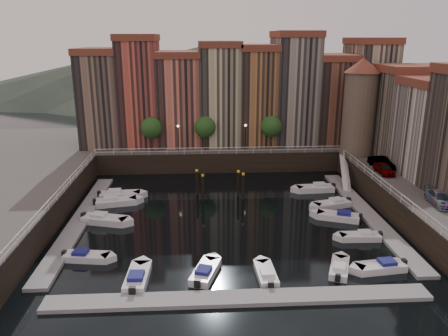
{
  "coord_description": "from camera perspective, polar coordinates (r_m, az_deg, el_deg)",
  "views": [
    {
      "loc": [
        -2.85,
        -46.33,
        19.6
      ],
      "look_at": [
        0.03,
        4.0,
        4.41
      ],
      "focal_mm": 35.0,
      "sensor_mm": 36.0,
      "label": 1
    }
  ],
  "objects": [
    {
      "name": "boat_near_2",
      "position": [
        38.19,
        5.52,
        -13.63
      ],
      "size": [
        1.71,
        4.29,
        0.98
      ],
      "rotation": [
        0.0,
        0.0,
        1.61
      ],
      "color": "silver",
      "rests_on": "ground"
    },
    {
      "name": "corner_tower",
      "position": [
        65.66,
        17.29,
        7.78
      ],
      "size": [
        5.2,
        5.2,
        13.8
      ],
      "color": "#6B5B4C",
      "rests_on": "quay_right"
    },
    {
      "name": "boat_left_4",
      "position": [
        56.89,
        -13.54,
        -3.44
      ],
      "size": [
        5.34,
        2.23,
        1.21
      ],
      "rotation": [
        0.0,
        0.0,
        0.06
      ],
      "color": "silver",
      "rests_on": "ground"
    },
    {
      "name": "car_a",
      "position": [
        58.24,
        20.18,
        -0.16
      ],
      "size": [
        1.71,
        4.0,
        1.35
      ],
      "primitive_type": "imported",
      "rotation": [
        0.0,
        0.0,
        0.03
      ],
      "color": "gray",
      "rests_on": "quay_right"
    },
    {
      "name": "mountains",
      "position": [
        156.84,
        -1.64,
        12.49
      ],
      "size": [
        145.0,
        100.0,
        18.0
      ],
      "color": "#2D382D",
      "rests_on": "ground"
    },
    {
      "name": "boat_near_3",
      "position": [
        40.16,
        14.83,
        -12.54
      ],
      "size": [
        2.83,
        4.21,
        0.95
      ],
      "rotation": [
        0.0,
        0.0,
        1.19
      ],
      "color": "silver",
      "rests_on": "ground"
    },
    {
      "name": "boat_near_0",
      "position": [
        38.11,
        -11.24,
        -13.89
      ],
      "size": [
        1.95,
        4.89,
        1.12
      ],
      "rotation": [
        0.0,
        0.0,
        1.53
      ],
      "color": "silver",
      "rests_on": "ground"
    },
    {
      "name": "right_terrace",
      "position": [
        58.95,
        26.76,
        5.16
      ],
      "size": [
        9.3,
        24.3,
        14.0
      ],
      "color": "#776B5A",
      "rests_on": "quay_right"
    },
    {
      "name": "far_terrace",
      "position": [
        70.64,
        1.78,
        9.73
      ],
      "size": [
        48.7,
        10.3,
        17.5
      ],
      "color": "#7C624F",
      "rests_on": "quay_far"
    },
    {
      "name": "car_c",
      "position": [
        49.93,
        26.37,
        -3.67
      ],
      "size": [
        2.28,
        4.72,
        1.33
      ],
      "primitive_type": "imported",
      "rotation": [
        0.0,
        0.0,
        -0.09
      ],
      "color": "gray",
      "rests_on": "quay_right"
    },
    {
      "name": "ground",
      "position": [
        50.39,
        0.22,
        -6.13
      ],
      "size": [
        200.0,
        200.0,
        0.0
      ],
      "primitive_type": "plane",
      "color": "black",
      "rests_on": "ground"
    },
    {
      "name": "boat_left_3",
      "position": [
        54.73,
        -14.05,
        -4.3
      ],
      "size": [
        5.27,
        2.88,
        1.18
      ],
      "rotation": [
        0.0,
        0.0,
        0.22
      ],
      "color": "silver",
      "rests_on": "ground"
    },
    {
      "name": "boat_right_2",
      "position": [
        50.66,
        14.81,
        -6.12
      ],
      "size": [
        4.95,
        3.3,
        1.12
      ],
      "rotation": [
        0.0,
        0.0,
        2.77
      ],
      "color": "silver",
      "rests_on": "ground"
    },
    {
      "name": "boat_right_1",
      "position": [
        46.53,
        17.44,
        -8.53
      ],
      "size": [
        4.27,
        1.65,
        0.98
      ],
      "rotation": [
        0.0,
        0.0,
        3.12
      ],
      "color": "silver",
      "rests_on": "ground"
    },
    {
      "name": "gangway",
      "position": [
        62.32,
        15.54,
        -0.35
      ],
      "size": [
        2.78,
        8.32,
        3.73
      ],
      "color": "white",
      "rests_on": "ground"
    },
    {
      "name": "quay_far",
      "position": [
        74.62,
        -0.99,
        2.73
      ],
      "size": [
        80.0,
        20.0,
        3.0
      ],
      "primitive_type": "cube",
      "color": "black",
      "rests_on": "ground"
    },
    {
      "name": "boat_right_0",
      "position": [
        41.39,
        19.88,
        -12.04
      ],
      "size": [
        4.67,
        2.18,
        1.05
      ],
      "rotation": [
        0.0,
        0.0,
        3.27
      ],
      "color": "silver",
      "rests_on": "ground"
    },
    {
      "name": "car_b",
      "position": [
        60.65,
        19.85,
        0.57
      ],
      "size": [
        2.3,
        4.56,
        1.43
      ],
      "primitive_type": "imported",
      "rotation": [
        0.0,
        0.0,
        0.19
      ],
      "color": "gray",
      "rests_on": "quay_right"
    },
    {
      "name": "boat_near_1",
      "position": [
        38.29,
        -2.47,
        -13.42
      ],
      "size": [
        2.93,
        4.73,
        1.06
      ],
      "rotation": [
        0.0,
        0.0,
        1.26
      ],
      "color": "silver",
      "rests_on": "ground"
    },
    {
      "name": "dock_right",
      "position": [
        52.87,
        18.19,
        -5.68
      ],
      "size": [
        2.0,
        28.0,
        0.35
      ],
      "primitive_type": "cube",
      "color": "gray",
      "rests_on": "ground"
    },
    {
      "name": "boat_left_0",
      "position": [
        42.62,
        -17.62,
        -10.97
      ],
      "size": [
        4.43,
        2.14,
        1.0
      ],
      "rotation": [
        0.0,
        0.0,
        -0.14
      ],
      "color": "silver",
      "rests_on": "ground"
    },
    {
      "name": "boat_left_2",
      "position": [
        49.89,
        -15.42,
        -6.51
      ],
      "size": [
        5.34,
        3.12,
        1.2
      ],
      "rotation": [
        0.0,
        0.0,
        -0.27
      ],
      "color": "silver",
      "rests_on": "ground"
    },
    {
      "name": "dock_near",
      "position": [
        35.3,
        1.98,
        -16.64
      ],
      "size": [
        30.0,
        2.0,
        0.35
      ],
      "primitive_type": "cube",
      "color": "gray",
      "rests_on": "ground"
    },
    {
      "name": "street_lamps",
      "position": [
        65.02,
        -1.58,
        4.59
      ],
      "size": [
        10.36,
        0.36,
        4.18
      ],
      "color": "black",
      "rests_on": "quay_far"
    },
    {
      "name": "promenade_trees",
      "position": [
        65.85,
        -1.9,
        5.36
      ],
      "size": [
        21.2,
        3.2,
        5.2
      ],
      "color": "black",
      "rests_on": "quay_far"
    },
    {
      "name": "mooring_pilings",
      "position": [
        54.89,
        -0.48,
        -2.32
      ],
      "size": [
        6.09,
        2.39,
        3.78
      ],
      "color": "black",
      "rests_on": "ground"
    },
    {
      "name": "dock_left",
      "position": [
        51.1,
        -18.28,
        -6.48
      ],
      "size": [
        2.0,
        28.0,
        0.35
      ],
      "primitive_type": "cube",
      "color": "gray",
      "rests_on": "ground"
    },
    {
      "name": "railings",
      "position": [
        53.68,
        -0.09,
        -0.37
      ],
      "size": [
        36.08,
        34.04,
        0.52
      ],
      "color": "white",
      "rests_on": "ground"
    },
    {
      "name": "boat_right_3",
      "position": [
        54.09,
        14.02,
        -4.59
      ],
      "size": [
        4.89,
        2.9,
        1.1
      ],
      "rotation": [
        0.0,
        0.0,
        3.42
      ],
      "color": "silver",
      "rests_on": "ground"
    },
    {
      "name": "boat_right_4",
      "position": [
        58.97,
        11.92,
        -2.62
      ],
      "size": [
        5.18,
        2.14,
        1.18
      ],
      "rotation": [
        0.0,
        0.0,
        3.2
      ],
      "color": "silver",
      "rests_on": "ground"
    }
  ]
}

